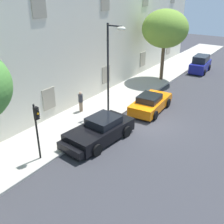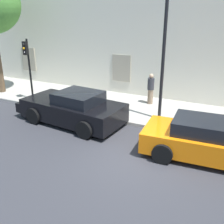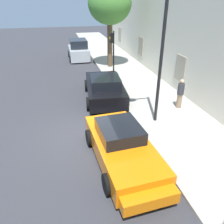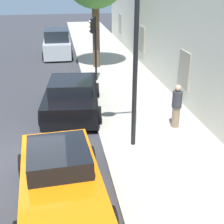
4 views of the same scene
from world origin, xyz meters
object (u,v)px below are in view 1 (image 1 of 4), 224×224
tree_near_kerb (165,29)px  pedestrian_admiring (81,101)px  sportscar_red_lead (98,132)px  traffic_light (37,123)px  sportscar_yellow_flank (151,102)px  hatchback_distant (200,64)px  street_lamp (113,55)px

tree_near_kerb → pedestrian_admiring: tree_near_kerb is taller
sportscar_red_lead → traffic_light: 4.01m
sportscar_red_lead → sportscar_yellow_flank: size_ratio=1.06×
sportscar_red_lead → hatchback_distant: size_ratio=1.32×
pedestrian_admiring → tree_near_kerb: bearing=-9.0°
sportscar_red_lead → hatchback_distant: hatchback_distant is taller
hatchback_distant → pedestrian_admiring: size_ratio=2.44×
sportscar_red_lead → pedestrian_admiring: size_ratio=3.21×
hatchback_distant → pedestrian_admiring: 16.27m
sportscar_yellow_flank → street_lamp: (-2.47, 1.91, 3.87)m
tree_near_kerb → pedestrian_admiring: (-10.48, 1.67, -4.11)m
traffic_light → tree_near_kerb: bearing=1.8°
sportscar_yellow_flank → traffic_light: traffic_light is taller
sportscar_yellow_flank → pedestrian_admiring: size_ratio=3.02×
hatchback_distant → street_lamp: bearing=173.3°
sportscar_red_lead → pedestrian_admiring: 4.34m
pedestrian_admiring → traffic_light: bearing=-159.7°
sportscar_red_lead → sportscar_yellow_flank: (6.01, -0.57, -0.04)m
hatchback_distant → pedestrian_admiring: (-15.79, 3.90, 0.12)m
tree_near_kerb → street_lamp: size_ratio=1.05×
traffic_light → street_lamp: (6.92, 0.02, 2.14)m
tree_near_kerb → hatchback_distant: bearing=-22.8°
sportscar_yellow_flank → tree_near_kerb: tree_near_kerb is taller
tree_near_kerb → street_lamp: tree_near_kerb is taller
sportscar_yellow_flank → traffic_light: (-9.39, 1.89, 1.73)m
street_lamp → pedestrian_admiring: street_lamp is taller
hatchback_distant → traffic_light: (-21.70, 1.71, 1.51)m
traffic_light → sportscar_red_lead: bearing=-21.3°
tree_near_kerb → pedestrian_admiring: size_ratio=4.29×
hatchback_distant → pedestrian_admiring: bearing=166.1°
traffic_light → street_lamp: 7.24m
street_lamp → pedestrian_admiring: 4.27m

